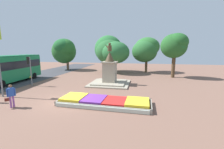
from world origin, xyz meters
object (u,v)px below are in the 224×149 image
statue_monument (110,74)px  city_bus (9,67)px  flower_planter (104,102)px  pedestrian_with_handbag (11,95)px  traffic_light_mid_block (30,66)px

statue_monument → city_bus: 12.76m
flower_planter → city_bus: (-13.63, 5.15, 1.78)m
statue_monument → pedestrian_with_handbag: (-5.47, -8.90, -0.24)m
flower_planter → pedestrian_with_handbag: size_ratio=4.18×
statue_monument → traffic_light_mid_block: statue_monument is taller
city_bus → pedestrian_with_handbag: bearing=-44.7°
traffic_light_mid_block → city_bus: bearing=166.8°
traffic_light_mid_block → flower_planter: bearing=-23.3°
statue_monument → pedestrian_with_handbag: statue_monument is taller
statue_monument → city_bus: (-12.60, -1.85, 0.78)m
flower_planter → pedestrian_with_handbag: bearing=-163.7°
traffic_light_mid_block → city_bus: 3.78m
statue_monument → traffic_light_mid_block: size_ratio=1.48×
pedestrian_with_handbag → city_bus: bearing=135.3°
statue_monument → flower_planter: bearing=-81.6°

